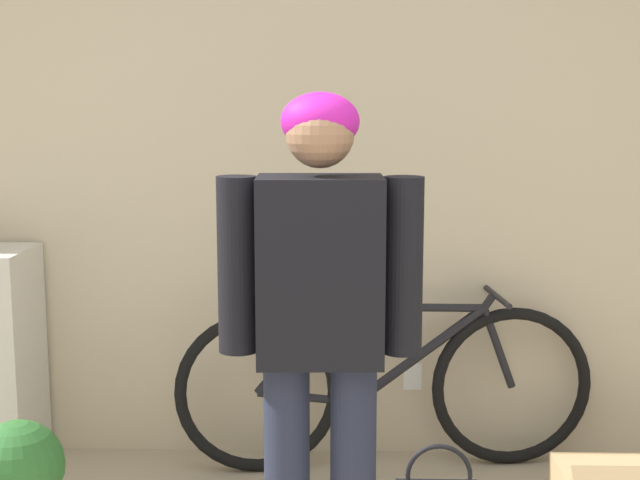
# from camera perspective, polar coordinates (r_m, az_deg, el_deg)

# --- Properties ---
(wall_back) EXTENTS (8.00, 0.07, 2.60)m
(wall_back) POSITION_cam_1_polar(r_m,az_deg,el_deg) (3.83, -2.13, 5.17)
(wall_back) COLOR beige
(wall_back) RESTS_ON ground_plane
(person) EXTENTS (0.62, 0.26, 1.58)m
(person) POSITION_cam_1_polar(r_m,az_deg,el_deg) (2.73, 0.00, -4.21)
(person) COLOR #23283D
(person) RESTS_ON ground_plane
(bicycle) EXTENTS (1.77, 0.46, 0.76)m
(bicycle) POSITION_cam_1_polar(r_m,az_deg,el_deg) (3.81, 4.22, -9.21)
(bicycle) COLOR black
(bicycle) RESTS_ON ground_plane
(potted_plant) EXTENTS (0.33, 0.33, 0.45)m
(potted_plant) POSITION_cam_1_polar(r_m,az_deg,el_deg) (3.41, -18.76, -14.16)
(potted_plant) COLOR brown
(potted_plant) RESTS_ON ground_plane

